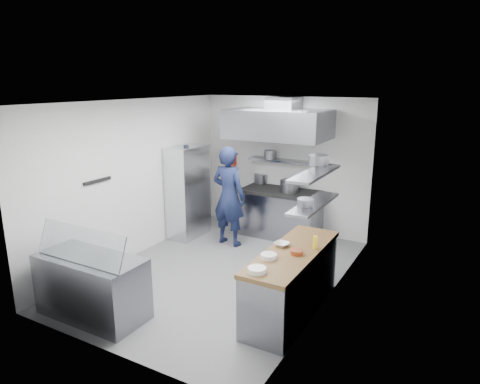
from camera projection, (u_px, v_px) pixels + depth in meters
The scene contains 34 objects.
floor at pixel (223, 272), 7.14m from camera, with size 5.00×5.00×0.00m, color slate.
ceiling at pixel (221, 101), 6.44m from camera, with size 5.00×5.00×0.00m, color silver.
wall_back at pixel (284, 165), 8.90m from camera, with size 3.60×0.02×2.80m, color white.
wall_front at pixel (102, 241), 4.67m from camera, with size 3.60×0.02×2.80m, color white.
wall_left at pixel (136, 179), 7.64m from camera, with size 5.00×0.02×2.80m, color white.
wall_right at pixel (332, 207), 5.94m from camera, with size 5.00×0.02×2.80m, color white.
gas_range at pixel (280, 214), 8.76m from camera, with size 1.60×0.80×0.90m, color gray.
cooktop at pixel (280, 192), 8.64m from camera, with size 1.57×0.78×0.06m, color black.
stock_pot_left at pixel (261, 178), 9.22m from camera, with size 0.30×0.30×0.20m, color slate.
stock_pot_mid at pixel (289, 186), 8.47m from camera, with size 0.37×0.37×0.24m, color slate.
over_range_shelf at pixel (286, 161), 8.69m from camera, with size 1.60×0.30×0.04m, color gray.
shelf_pot_a at pixel (270, 155), 8.77m from camera, with size 0.23×0.23×0.18m, color slate.
extractor_hood at pixel (278, 124), 8.14m from camera, with size 1.90×1.15×0.55m, color gray.
hood_duct at pixel (284, 103), 8.24m from camera, with size 0.55×0.55×0.24m, color slate.
red_firebox at pixel (231, 159), 9.44m from camera, with size 0.22×0.10×0.26m, color red.
chef at pixel (229, 196), 8.16m from camera, with size 0.70×0.46×1.93m, color #131A39.
wire_rack at pixel (188, 192), 8.64m from camera, with size 0.50×0.90×1.85m, color silver.
rack_bin_a at pixel (185, 199), 8.58m from camera, with size 0.17×0.22×0.20m, color white.
rack_bin_b at pixel (190, 173), 8.62m from camera, with size 0.14×0.18×0.16m, color yellow.
rack_jar at pixel (186, 150), 8.32m from camera, with size 0.10×0.10×0.18m, color black.
knife_strip at pixel (97, 181), 6.82m from camera, with size 0.04×0.55×0.05m, color black.
prep_counter_base at pixel (292, 283), 5.83m from camera, with size 0.62×2.00×0.84m, color gray.
prep_counter_top at pixel (293, 253), 5.72m from camera, with size 0.65×2.04×0.06m, color brown.
plate_stack_a at pixel (257, 270), 5.06m from camera, with size 0.22×0.22×0.06m, color white.
plate_stack_b at pixel (269, 256), 5.45m from camera, with size 0.21×0.21×0.06m, color white.
copper_pan at pixel (297, 252), 5.58m from camera, with size 0.16×0.16×0.06m, color #B75533.
squeeze_bottle at pixel (315, 242), 5.76m from camera, with size 0.06×0.06×0.18m, color yellow.
mixing_bowl at pixel (282, 244), 5.87m from camera, with size 0.20×0.20×0.05m, color white.
wall_shelf_lower at pixel (314, 204), 5.74m from camera, with size 0.30×1.30×0.04m, color gray.
wall_shelf_upper at pixel (315, 173), 5.63m from camera, with size 0.30×1.30×0.04m, color gray.
shelf_pot_c at pixel (305, 202), 5.54m from camera, with size 0.21×0.21×0.10m, color slate.
shelf_pot_d at pixel (319, 160), 6.06m from camera, with size 0.28×0.28×0.14m, color slate.
display_case at pixel (92, 286), 5.73m from camera, with size 1.50×0.70×0.85m, color gray.
display_glass at pixel (80, 244), 5.47m from camera, with size 1.47×0.02×0.45m, color silver.
Camera 1 is at (3.45, -5.60, 3.10)m, focal length 32.00 mm.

